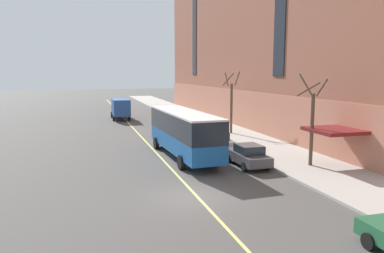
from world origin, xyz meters
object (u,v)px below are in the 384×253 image
at_px(box_truck, 120,108).
at_px(parked_car_silver_3, 216,140).
at_px(city_bus, 184,131).
at_px(street_tree_mid_block, 312,122).
at_px(street_tree_far_uptown, 231,103).
at_px(parked_car_darkgray_1, 185,124).
at_px(fire_hydrant, 190,121).
at_px(parked_car_darkgray_0, 248,155).

bearing_deg(box_truck, parked_car_silver_3, -75.63).
bearing_deg(city_bus, street_tree_mid_block, -34.67).
xyz_separation_m(street_tree_mid_block, street_tree_far_uptown, (-0.00, 14.37, 0.12)).
distance_m(city_bus, parked_car_darkgray_1, 13.27).
xyz_separation_m(city_bus, street_tree_far_uptown, (7.62, 9.09, 1.21)).
bearing_deg(street_tree_mid_block, city_bus, 145.33).
relative_size(city_bus, street_tree_far_uptown, 1.77).
relative_size(city_bus, box_truck, 1.73).
distance_m(parked_car_darkgray_1, box_truck, 13.66).
relative_size(parked_car_darkgray_1, parked_car_silver_3, 0.93).
xyz_separation_m(box_truck, fire_hydrant, (7.61, -8.13, -1.15)).
bearing_deg(fire_hydrant, parked_car_darkgray_1, -112.73).
distance_m(city_bus, street_tree_far_uptown, 11.93).
distance_m(parked_car_darkgray_0, street_tree_far_uptown, 13.78).
xyz_separation_m(city_bus, fire_hydrant, (5.32, 16.88, -1.58)).
bearing_deg(parked_car_darkgray_0, box_truck, 101.53).
bearing_deg(parked_car_silver_3, street_tree_mid_block, -61.82).
xyz_separation_m(parked_car_darkgray_1, fire_hydrant, (1.75, 4.17, -0.29)).
bearing_deg(street_tree_far_uptown, box_truck, 121.90).
bearing_deg(fire_hydrant, city_bus, -107.50).
bearing_deg(street_tree_mid_block, parked_car_darkgray_0, 160.42).
relative_size(parked_car_silver_3, fire_hydrant, 6.55).
bearing_deg(street_tree_far_uptown, city_bus, -129.98).
xyz_separation_m(parked_car_darkgray_0, parked_car_darkgray_1, (-0.03, 16.55, 0.00)).
distance_m(parked_car_darkgray_1, street_tree_mid_block, 18.59).
height_order(city_bus, street_tree_far_uptown, street_tree_far_uptown).
bearing_deg(street_tree_far_uptown, parked_car_darkgray_0, -107.26).
distance_m(city_bus, parked_car_darkgray_0, 5.42).
distance_m(parked_car_darkgray_1, fire_hydrant, 4.53).
distance_m(parked_car_silver_3, box_truck, 23.33).
distance_m(parked_car_darkgray_0, street_tree_mid_block, 4.88).
height_order(parked_car_silver_3, street_tree_mid_block, street_tree_mid_block).
height_order(parked_car_darkgray_1, street_tree_mid_block, street_tree_mid_block).
bearing_deg(fire_hydrant, box_truck, 133.10).
bearing_deg(parked_car_darkgray_1, fire_hydrant, 67.27).
bearing_deg(box_truck, parked_car_darkgray_1, -64.54).
relative_size(box_truck, street_tree_far_uptown, 1.02).
relative_size(parked_car_darkgray_0, parked_car_darkgray_1, 0.98).
xyz_separation_m(city_bus, parked_car_darkgray_0, (3.60, -3.84, -1.29)).
distance_m(street_tree_mid_block, street_tree_far_uptown, 14.37).
xyz_separation_m(box_truck, street_tree_mid_block, (9.91, -30.29, 1.51)).
relative_size(city_bus, street_tree_mid_block, 1.81).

